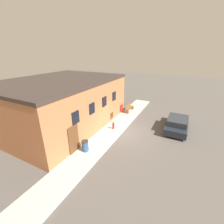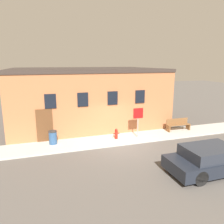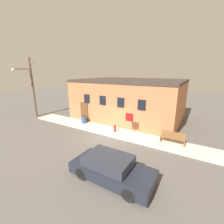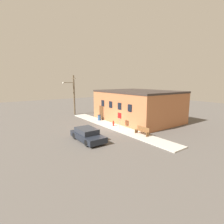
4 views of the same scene
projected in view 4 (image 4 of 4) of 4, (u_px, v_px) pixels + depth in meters
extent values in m
plane|color=#56514C|center=(107.00, 128.00, 22.40)|extent=(80.00, 80.00, 0.00)
cube|color=#BCB7AD|center=(113.00, 126.00, 22.97)|extent=(19.88, 2.00, 0.12)
cube|color=#B26B42|center=(138.00, 106.00, 26.42)|extent=(11.56, 8.58, 4.31)
cube|color=#382D28|center=(138.00, 91.00, 26.03)|extent=(11.66, 8.68, 0.24)
cube|color=black|center=(103.00, 103.00, 26.25)|extent=(0.70, 0.08, 0.90)
cube|color=black|center=(111.00, 105.00, 24.63)|extent=(0.70, 0.08, 0.90)
cube|color=black|center=(120.00, 106.00, 23.02)|extent=(0.70, 0.08, 0.90)
cube|color=black|center=(130.00, 108.00, 21.41)|extent=(0.70, 0.08, 0.90)
cube|color=brown|center=(101.00, 113.00, 26.86)|extent=(1.00, 0.08, 2.20)
cylinder|color=red|center=(113.00, 124.00, 22.91)|extent=(0.19, 0.19, 0.55)
sphere|color=red|center=(113.00, 121.00, 22.85)|extent=(0.17, 0.17, 0.17)
cylinder|color=red|center=(113.00, 123.00, 23.01)|extent=(0.11, 0.09, 0.09)
cylinder|color=red|center=(114.00, 123.00, 22.77)|extent=(0.11, 0.09, 0.09)
cylinder|color=gray|center=(120.00, 121.00, 21.54)|extent=(0.06, 0.06, 1.98)
cube|color=red|center=(120.00, 116.00, 21.42)|extent=(0.69, 0.02, 0.69)
cube|color=brown|center=(136.00, 131.00, 19.83)|extent=(0.08, 0.44, 0.43)
cube|color=brown|center=(148.00, 135.00, 18.48)|extent=(0.08, 0.44, 0.43)
cube|color=brown|center=(142.00, 131.00, 19.12)|extent=(1.78, 0.44, 0.04)
cube|color=brown|center=(143.00, 128.00, 19.19)|extent=(1.78, 0.04, 0.40)
cylinder|color=#2D517F|center=(99.00, 118.00, 26.25)|extent=(0.48, 0.48, 0.77)
cylinder|color=#2D2D2D|center=(99.00, 115.00, 26.18)|extent=(0.50, 0.50, 0.06)
cylinder|color=brown|center=(74.00, 95.00, 30.93)|extent=(0.29, 0.29, 6.96)
cylinder|color=brown|center=(68.00, 83.00, 30.00)|extent=(0.10, 1.88, 0.10)
sphere|color=silver|center=(63.00, 83.00, 29.48)|extent=(0.32, 0.32, 0.32)
cube|color=brown|center=(73.00, 78.00, 30.43)|extent=(1.80, 0.10, 0.10)
cylinder|color=black|center=(102.00, 140.00, 16.93)|extent=(0.66, 0.20, 0.66)
cylinder|color=black|center=(87.00, 143.00, 15.97)|extent=(0.66, 0.20, 0.66)
cylinder|color=black|center=(89.00, 133.00, 19.08)|extent=(0.66, 0.20, 0.66)
cylinder|color=black|center=(75.00, 136.00, 18.11)|extent=(0.66, 0.20, 0.66)
cube|color=#1E232D|center=(88.00, 136.00, 17.50)|extent=(4.34, 1.87, 0.57)
cube|color=#282D38|center=(87.00, 131.00, 17.58)|extent=(2.39, 1.65, 0.51)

